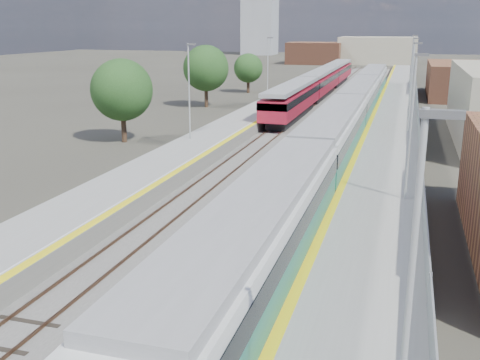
% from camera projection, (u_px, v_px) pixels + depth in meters
% --- Properties ---
extents(ground, '(320.00, 320.00, 0.00)m').
position_uv_depth(ground, '(341.00, 125.00, 57.45)').
color(ground, '#47443A').
rests_on(ground, ground).
extents(ballast_bed, '(10.50, 155.00, 0.06)m').
position_uv_depth(ballast_bed, '(322.00, 120.00, 60.37)').
color(ballast_bed, '#565451').
rests_on(ballast_bed, ground).
extents(tracks, '(8.96, 160.00, 0.17)m').
position_uv_depth(tracks, '(330.00, 117.00, 61.74)').
color(tracks, '#4C3323').
rests_on(tracks, ground).
extents(platform_right, '(4.70, 155.00, 8.52)m').
position_uv_depth(platform_right, '(395.00, 118.00, 58.17)').
color(platform_right, slate).
rests_on(platform_right, ground).
extents(platform_left, '(4.30, 155.00, 8.52)m').
position_uv_depth(platform_left, '(261.00, 113.00, 62.10)').
color(platform_left, slate).
rests_on(platform_left, ground).
extents(buildings, '(72.00, 185.50, 40.00)m').
position_uv_depth(buildings, '(312.00, 22.00, 141.48)').
color(buildings, brown).
rests_on(buildings, ground).
extents(green_train, '(3.04, 84.57, 3.35)m').
position_uv_depth(green_train, '(349.00, 113.00, 49.59)').
color(green_train, black).
rests_on(green_train, ground).
extents(red_train, '(2.89, 58.55, 3.65)m').
position_uv_depth(red_train, '(320.00, 82.00, 78.52)').
color(red_train, black).
rests_on(red_train, ground).
extents(tree_a, '(5.29, 5.29, 7.16)m').
position_uv_depth(tree_a, '(122.00, 90.00, 47.78)').
color(tree_a, '#382619').
rests_on(tree_a, ground).
extents(tree_b, '(5.60, 5.60, 7.59)m').
position_uv_depth(tree_b, '(206.00, 68.00, 68.71)').
color(tree_b, '#382619').
rests_on(tree_b, ground).
extents(tree_c, '(4.32, 4.32, 5.86)m').
position_uv_depth(tree_c, '(248.00, 68.00, 83.99)').
color(tree_c, '#382619').
rests_on(tree_c, ground).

